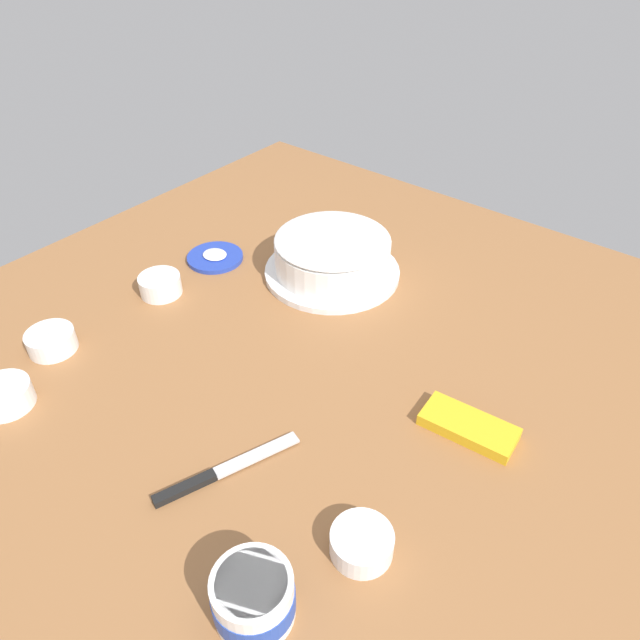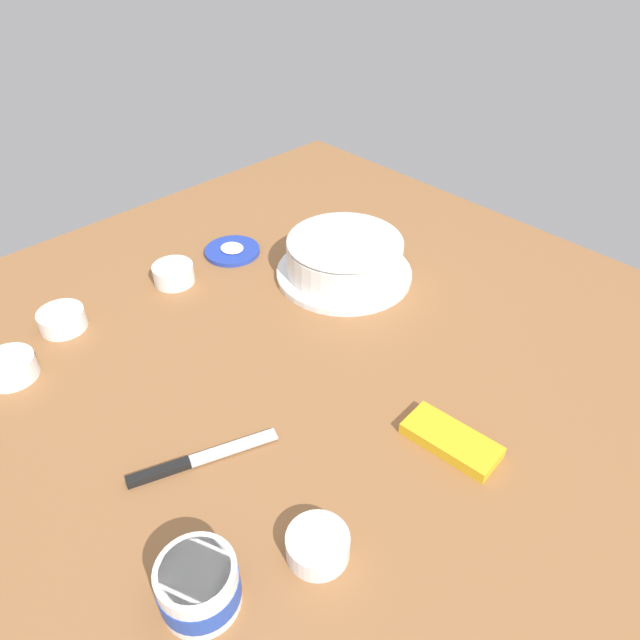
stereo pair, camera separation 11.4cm
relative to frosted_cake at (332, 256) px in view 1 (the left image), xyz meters
The scene contains 10 objects.
ground_plane 0.33m from the frosted_cake, 58.49° to the right, with size 1.54×1.54×0.00m, color #936038.
frosted_cake is the anchor object (origin of this frame).
frosting_tub 0.75m from the frosted_cake, 59.28° to the right, with size 0.10×0.10×0.08m.
frosting_tub_lid 0.28m from the frosted_cake, 154.06° to the right, with size 0.13×0.13×0.02m.
spreading_knife 0.57m from the frosted_cake, 69.86° to the right, with size 0.10×0.23×0.01m.
sprinkle_bowl_blue 0.59m from the frosted_cake, 115.77° to the right, with size 0.09×0.09×0.04m.
sprinkle_bowl_yellow 0.66m from the frosted_cake, 48.65° to the right, with size 0.09×0.09×0.04m.
sprinkle_bowl_rainbow 0.68m from the frosted_cake, 105.90° to the right, with size 0.09×0.09×0.04m.
sprinkle_bowl_orange 0.37m from the frosted_cake, 130.20° to the right, with size 0.09×0.09×0.04m.
candy_box_lower 0.50m from the frosted_cake, 25.89° to the right, with size 0.15×0.07×0.02m, color yellow.
Camera 1 is at (0.50, -0.60, 0.74)m, focal length 33.54 mm.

